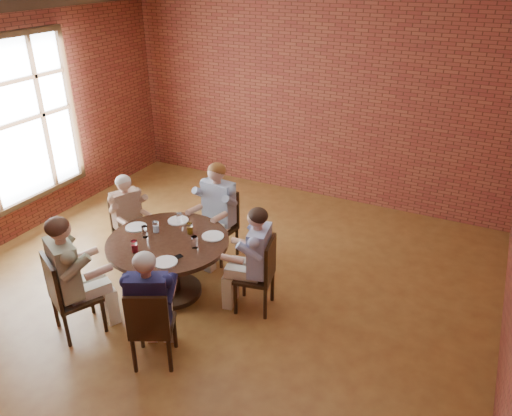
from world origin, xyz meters
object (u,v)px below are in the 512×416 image
at_px(diner_c, 129,220).
at_px(smartphone, 177,257).
at_px(chair_c, 128,227).
at_px(chair_a, 261,272).
at_px(diner_e, 151,308).
at_px(diner_b, 216,213).
at_px(chair_e, 151,325).
at_px(chair_b, 221,221).
at_px(diner_a, 254,260).
at_px(diner_d, 72,276).
at_px(chair_d, 66,293).
at_px(dining_table, 169,256).

distance_m(diner_c, smartphone, 1.38).
xyz_separation_m(chair_c, diner_c, (0.07, -0.03, 0.13)).
height_order(chair_a, diner_e, diner_e).
distance_m(diner_b, chair_e, 2.09).
distance_m(chair_b, diner_e, 2.10).
xyz_separation_m(diner_a, chair_b, (-0.93, 0.84, -0.14)).
xyz_separation_m(diner_b, chair_c, (-1.05, -0.54, -0.20)).
bearing_deg(chair_c, chair_b, -35.90).
distance_m(diner_a, diner_b, 1.20).
height_order(chair_e, smartphone, chair_e).
bearing_deg(diner_c, chair_a, -71.39).
bearing_deg(diner_a, chair_c, -107.46).
height_order(chair_a, diner_a, diner_a).
xyz_separation_m(chair_b, diner_d, (-0.60, -2.04, 0.18)).
relative_size(chair_b, diner_e, 0.74).
relative_size(chair_a, diner_c, 0.75).
xyz_separation_m(diner_a, diner_d, (-1.53, -1.20, 0.05)).
bearing_deg(diner_e, diner_b, -104.68).
bearing_deg(diner_b, chair_d, -102.44).
relative_size(diner_c, chair_e, 1.34).
bearing_deg(chair_e, chair_a, -140.10).
bearing_deg(diner_e, chair_a, -142.70).
relative_size(chair_a, diner_d, 0.66).
relative_size(diner_a, smartphone, 10.00).
xyz_separation_m(chair_d, diner_e, (1.06, 0.08, 0.12)).
bearing_deg(dining_table, diner_c, 156.74).
xyz_separation_m(chair_a, diner_d, (-1.61, -1.22, 0.20)).
xyz_separation_m(chair_d, smartphone, (0.87, 0.81, 0.23)).
relative_size(chair_d, chair_e, 1.06).
height_order(dining_table, chair_e, chair_e).
relative_size(diner_c, diner_e, 0.95).
bearing_deg(chair_a, chair_d, -63.35).
xyz_separation_m(chair_a, smartphone, (-0.79, -0.49, 0.25)).
xyz_separation_m(chair_a, chair_d, (-1.66, -1.30, 0.02)).
height_order(chair_c, chair_d, chair_d).
xyz_separation_m(chair_b, chair_e, (0.45, -2.12, -0.02)).
distance_m(chair_e, smartphone, 0.88).
height_order(chair_a, diner_d, diner_d).
relative_size(chair_b, diner_b, 0.70).
height_order(diner_b, chair_c, diner_b).
height_order(dining_table, diner_a, diner_a).
distance_m(chair_b, diner_d, 2.14).
relative_size(diner_d, chair_e, 1.53).
bearing_deg(dining_table, chair_d, -117.27).
height_order(diner_a, chair_c, diner_a).
height_order(chair_b, diner_d, diner_d).
distance_m(diner_a, diner_c, 1.93).
distance_m(diner_c, chair_d, 1.51).
relative_size(chair_e, smartphone, 7.04).
distance_m(diner_a, chair_b, 1.26).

